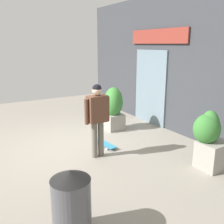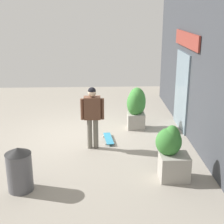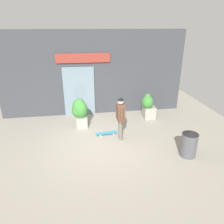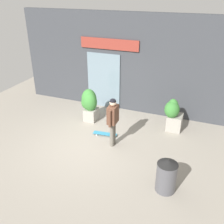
{
  "view_description": "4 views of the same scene",
  "coord_description": "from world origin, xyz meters",
  "px_view_note": "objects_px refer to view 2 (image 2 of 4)",
  "views": [
    {
      "loc": [
        5.52,
        -2.17,
        2.46
      ],
      "look_at": [
        0.53,
        0.81,
        0.91
      ],
      "focal_mm": 41.0,
      "sensor_mm": 36.0,
      "label": 1
    },
    {
      "loc": [
        8.73,
        0.49,
        3.6
      ],
      "look_at": [
        0.53,
        0.81,
        0.91
      ],
      "focal_mm": 52.7,
      "sensor_mm": 36.0,
      "label": 2
    },
    {
      "loc": [
        -0.63,
        -6.62,
        4.04
      ],
      "look_at": [
        0.53,
        0.81,
        0.91
      ],
      "focal_mm": 33.77,
      "sensor_mm": 36.0,
      "label": 3
    },
    {
      "loc": [
        3.37,
        -6.3,
        4.72
      ],
      "look_at": [
        0.53,
        0.81,
        0.91
      ],
      "focal_mm": 41.17,
      "sensor_mm": 36.0,
      "label": 4
    }
  ],
  "objects_px": {
    "trash_bin": "(19,169)",
    "planter_box_left": "(136,106)",
    "skateboard": "(108,138)",
    "planter_box_right": "(171,151)",
    "skateboarder": "(92,112)"
  },
  "relations": [
    {
      "from": "trash_bin",
      "to": "planter_box_left",
      "type": "bearing_deg",
      "value": 141.84
    },
    {
      "from": "skateboard",
      "to": "planter_box_left",
      "type": "relative_size",
      "value": 0.67
    },
    {
      "from": "trash_bin",
      "to": "planter_box_right",
      "type": "bearing_deg",
      "value": 97.07
    },
    {
      "from": "planter_box_right",
      "to": "trash_bin",
      "type": "relative_size",
      "value": 1.28
    },
    {
      "from": "skateboarder",
      "to": "trash_bin",
      "type": "xyz_separation_m",
      "value": [
        2.01,
        -1.44,
        -0.53
      ]
    },
    {
      "from": "planter_box_left",
      "to": "trash_bin",
      "type": "xyz_separation_m",
      "value": [
        3.47,
        -2.73,
        -0.23
      ]
    },
    {
      "from": "skateboarder",
      "to": "trash_bin",
      "type": "height_order",
      "value": "skateboarder"
    },
    {
      "from": "planter_box_right",
      "to": "planter_box_left",
      "type": "bearing_deg",
      "value": -172.21
    },
    {
      "from": "skateboard",
      "to": "trash_bin",
      "type": "height_order",
      "value": "trash_bin"
    },
    {
      "from": "planter_box_left",
      "to": "planter_box_right",
      "type": "xyz_separation_m",
      "value": [
        3.08,
        0.42,
        -0.09
      ]
    },
    {
      "from": "planter_box_right",
      "to": "trash_bin",
      "type": "distance_m",
      "value": 3.17
    },
    {
      "from": "skateboarder",
      "to": "skateboard",
      "type": "height_order",
      "value": "skateboarder"
    },
    {
      "from": "skateboard",
      "to": "trash_bin",
      "type": "bearing_deg",
      "value": 137.34
    },
    {
      "from": "skateboarder",
      "to": "planter_box_left",
      "type": "distance_m",
      "value": 1.97
    },
    {
      "from": "skateboarder",
      "to": "planter_box_right",
      "type": "height_order",
      "value": "skateboarder"
    }
  ]
}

